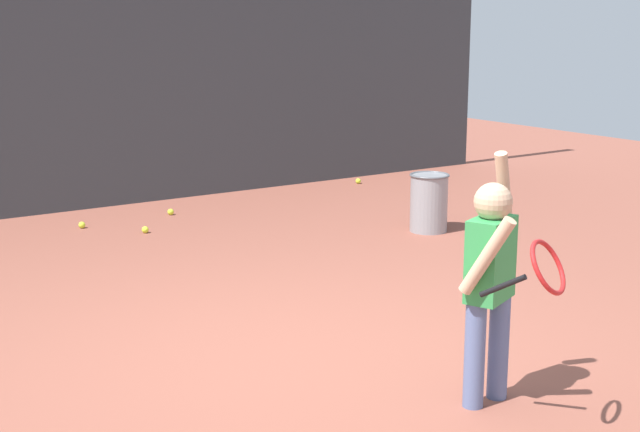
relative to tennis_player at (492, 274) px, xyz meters
name	(u,v)px	position (x,y,z in m)	size (l,w,h in m)	color
ground_plane	(282,359)	(-0.59, 1.15, -0.73)	(20.00, 20.00, 0.00)	brown
back_fence_windscreen	(29,36)	(-0.59, 6.07, 1.11)	(11.94, 0.08, 3.67)	#383D42
fence_post_2	(200,27)	(1.35, 6.13, 1.18)	(0.09, 0.09, 3.82)	slate
fence_post_3	(457,25)	(5.23, 6.13, 1.18)	(0.09, 0.09, 3.82)	slate
tennis_player	(492,274)	(0.00, 0.00, 0.00)	(0.53, 0.77, 1.35)	slate
ball_hopper	(429,202)	(2.31, 3.22, -0.44)	(0.38, 0.38, 0.56)	gray
tennis_ball_0	(358,181)	(3.22, 5.63, -0.69)	(0.07, 0.07, 0.07)	#CCE033
tennis_ball_2	(82,225)	(-0.45, 5.19, -0.69)	(0.07, 0.07, 0.07)	#CCE033
tennis_ball_5	(145,230)	(-0.01, 4.66, -0.69)	(0.07, 0.07, 0.07)	#CCE033
tennis_ball_6	(171,212)	(0.53, 5.26, -0.69)	(0.07, 0.07, 0.07)	#CCE033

